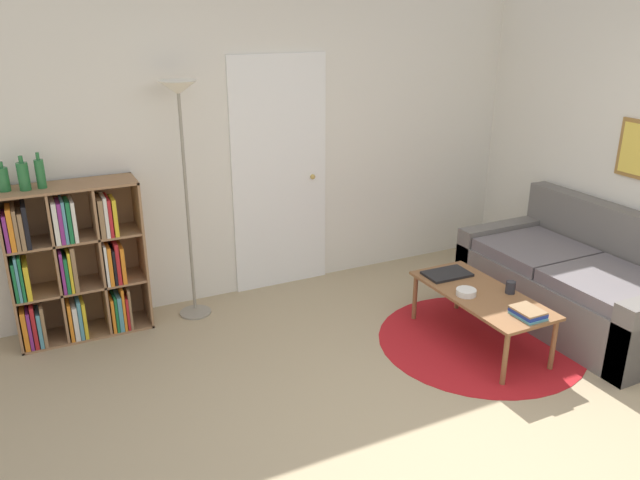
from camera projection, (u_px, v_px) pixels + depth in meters
name	position (u px, v px, depth m)	size (l,w,h in m)	color
ground_plane	(467.00, 466.00, 3.40)	(14.00, 14.00, 0.00)	tan
wall_back	(274.00, 142.00, 5.23)	(7.65, 0.11, 2.60)	silver
wall_right	(607.00, 145.00, 5.04)	(0.08, 5.68, 2.60)	silver
rug	(480.00, 341.00, 4.67)	(1.51, 1.51, 0.01)	#B2191E
bookshelf	(73.00, 264.00, 4.59)	(0.94, 0.34, 1.17)	#936B47
floor_lamp	(181.00, 124.00, 4.56)	(0.28, 0.28, 1.86)	gray
couch	(580.00, 284.00, 4.94)	(0.94, 1.77, 0.87)	#66605B
coffee_table	(481.00, 298.00, 4.53)	(0.51, 1.12, 0.41)	brown
laptop	(447.00, 274.00, 4.82)	(0.36, 0.23, 0.02)	black
bowl	(466.00, 292.00, 4.48)	(0.14, 0.14, 0.04)	silver
book_stack_on_table	(528.00, 313.00, 4.17)	(0.17, 0.22, 0.05)	teal
cup	(510.00, 287.00, 4.50)	(0.07, 0.07, 0.09)	#28282D
bottle_left	(3.00, 179.00, 4.22)	(0.08, 0.08, 0.20)	#236633
bottle_middle	(23.00, 176.00, 4.24)	(0.08, 0.08, 0.24)	#236633
bottle_right	(40.00, 173.00, 4.29)	(0.06, 0.06, 0.25)	#236633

